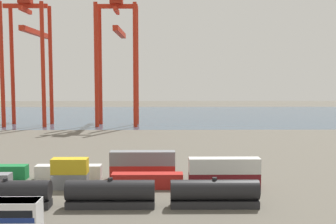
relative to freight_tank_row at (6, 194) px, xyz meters
name	(u,v)px	position (x,y,z in m)	size (l,w,h in m)	color
ground_plane	(89,148)	(3.14, 49.36, -2.08)	(420.00, 420.00, 0.00)	#5B564C
harbour_water	(123,115)	(3.14, 141.95, -2.07)	(400.00, 110.00, 0.01)	#384C60
freight_tank_row	(6,194)	(0.00, 0.00, 0.00)	(73.48, 2.93, 4.39)	#232326
shipping_container_4	(70,181)	(6.99, 10.26, -0.78)	(6.04, 2.44, 2.60)	slate
shipping_container_5	(70,166)	(6.99, 10.26, 1.82)	(6.04, 2.44, 2.60)	gold
shipping_container_6	(147,181)	(20.13, 10.26, -0.78)	(12.10, 2.44, 2.60)	#AD211C
shipping_container_7	(224,180)	(33.28, 10.26, -0.78)	(12.10, 2.44, 2.60)	maroon
shipping_container_8	(224,165)	(33.28, 10.26, 1.82)	(12.10, 2.44, 2.60)	silver
shipping_container_13	(69,172)	(5.24, 16.84, -0.78)	(12.10, 2.44, 2.60)	silver
shipping_container_14	(143,172)	(19.01, 16.84, -0.78)	(12.10, 2.44, 2.60)	#AD211C
shipping_container_15	(143,158)	(19.01, 16.84, 1.82)	(12.10, 2.44, 2.60)	slate
shipping_container_16	(216,172)	(32.78, 16.84, -0.78)	(6.04, 2.44, 2.60)	silver
gantry_crane_west	(29,48)	(-29.34, 103.45, 28.10)	(16.81, 36.81, 49.68)	red
gantry_crane_central	(118,48)	(5.19, 103.02, 27.86)	(16.09, 33.32, 49.59)	red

